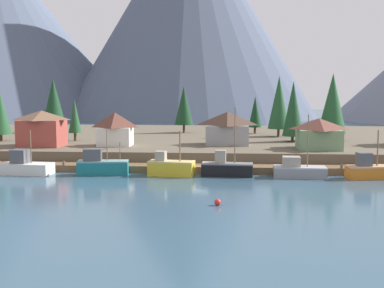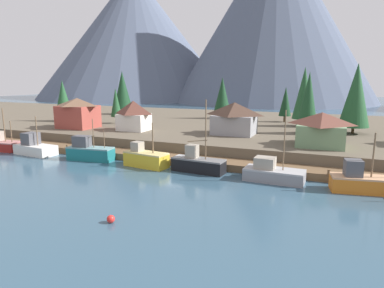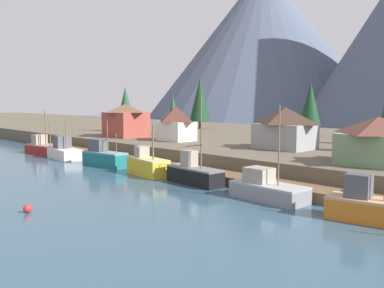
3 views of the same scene
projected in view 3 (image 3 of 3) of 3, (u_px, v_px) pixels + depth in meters
name	position (u px, v px, depth m)	size (l,w,h in m)	color
ground_plane	(279.00, 164.00, 63.55)	(400.00, 400.00, 1.00)	#335166
dock	(193.00, 172.00, 51.02)	(80.00, 4.00, 1.60)	brown
shoreline_bank	(320.00, 147.00, 71.64)	(400.00, 56.00, 2.50)	brown
mountain_west_peak	(263.00, 43.00, 223.49)	(123.93, 123.93, 78.84)	#4C566B
fishing_boat_red	(42.00, 148.00, 71.88)	(7.35, 3.52, 7.30)	maroon
fishing_boat_white	(64.00, 151.00, 65.97)	(7.36, 3.78, 6.33)	silver
fishing_boat_teal	(104.00, 157.00, 58.35)	(7.33, 3.17, 6.34)	#196B70
fishing_boat_yellow	(148.00, 166.00, 51.22)	(6.65, 3.33, 6.37)	gold
fishing_boat_black	(194.00, 174.00, 45.82)	(7.24, 2.75, 9.66)	black
fishing_boat_grey	(267.00, 189.00, 38.54)	(7.20, 3.26, 8.67)	gray
fishing_boat_orange	(374.00, 207.00, 31.30)	(7.42, 3.68, 6.63)	#CC6B1E
house_grey	(285.00, 128.00, 57.28)	(7.57, 5.92, 5.68)	gray
house_green	(378.00, 140.00, 43.18)	(6.93, 6.87, 4.94)	#6B8E66
house_red	(126.00, 120.00, 76.57)	(7.27, 6.16, 5.98)	#9E4238
house_white	(176.00, 123.00, 68.85)	(5.84, 4.44, 5.65)	silver
conifer_near_right	(310.00, 104.00, 79.27)	(4.08, 4.08, 10.11)	#4C3823
conifer_back_left	(173.00, 111.00, 80.32)	(2.41, 2.41, 7.76)	#4C3823
conifer_back_right	(200.00, 100.00, 99.17)	(5.03, 5.03, 11.84)	#4C3823
conifer_far_left	(125.00, 106.00, 88.95)	(3.94, 3.94, 9.43)	#4C3823
channel_buoy	(28.00, 209.00, 34.08)	(0.70, 0.70, 0.70)	red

